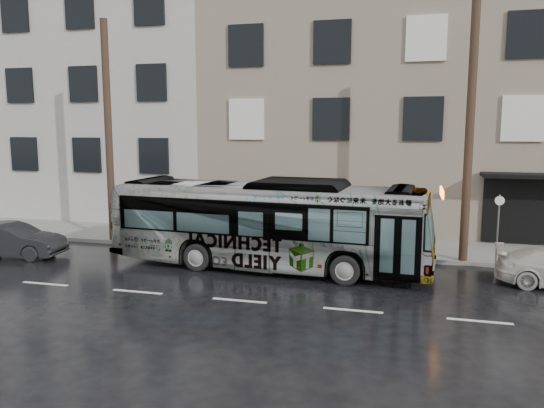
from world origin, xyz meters
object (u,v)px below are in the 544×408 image
at_px(bus, 268,224).
at_px(dark_sedan, 11,240).
at_px(sign_post, 498,229).
at_px(utility_pole_front, 469,133).
at_px(utility_pole_rear, 108,132).

xyz_separation_m(bus, dark_sedan, (-9.75, -0.96, -0.91)).
bearing_deg(sign_post, utility_pole_front, 180.00).
distance_m(sign_post, bus, 8.04).
xyz_separation_m(utility_pole_rear, sign_post, (15.10, 0.00, -3.30)).
xyz_separation_m(utility_pole_rear, dark_sedan, (-2.38, -3.14, -4.01)).
bearing_deg(bus, sign_post, -70.10).
distance_m(utility_pole_front, sign_post, 3.48).
bearing_deg(utility_pole_front, dark_sedan, -169.13).
bearing_deg(dark_sedan, bus, -91.55).
xyz_separation_m(utility_pole_rear, bus, (7.37, -2.18, -3.10)).
bearing_deg(sign_post, utility_pole_rear, 180.00).
xyz_separation_m(utility_pole_front, utility_pole_rear, (-14.00, 0.00, 0.00)).
bearing_deg(bus, utility_pole_front, -67.65).
relative_size(utility_pole_rear, bus, 0.81).
distance_m(utility_pole_rear, sign_post, 15.46).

